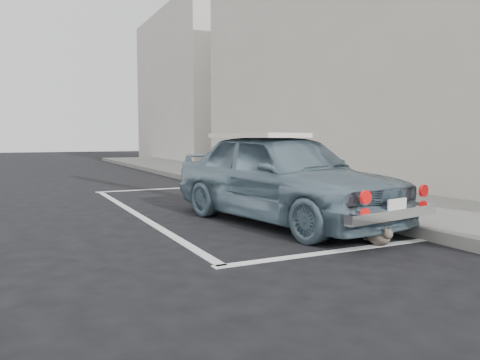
# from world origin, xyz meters

# --- Properties ---
(ground) EXTENTS (80.00, 80.00, 0.00)m
(ground) POSITION_xyz_m (0.00, 0.00, 0.00)
(ground) COLOR black
(ground) RESTS_ON ground
(sidewalk) EXTENTS (2.80, 40.00, 0.15)m
(sidewalk) POSITION_xyz_m (3.20, 2.00, 0.07)
(sidewalk) COLOR slate
(sidewalk) RESTS_ON ground
(shop_building) EXTENTS (3.50, 18.00, 7.00)m
(shop_building) POSITION_xyz_m (6.33, 4.00, 3.49)
(shop_building) COLOR beige
(shop_building) RESTS_ON ground
(building_far) EXTENTS (3.50, 10.00, 8.00)m
(building_far) POSITION_xyz_m (6.35, 20.00, 4.00)
(building_far) COLOR beige
(building_far) RESTS_ON ground
(pline_rear) EXTENTS (3.00, 0.12, 0.01)m
(pline_rear) POSITION_xyz_m (0.50, -0.50, 0.00)
(pline_rear) COLOR silver
(pline_rear) RESTS_ON ground
(pline_front) EXTENTS (3.00, 0.12, 0.01)m
(pline_front) POSITION_xyz_m (0.50, 6.50, 0.00)
(pline_front) COLOR silver
(pline_front) RESTS_ON ground
(pline_side) EXTENTS (0.12, 7.00, 0.01)m
(pline_side) POSITION_xyz_m (-0.90, 3.00, 0.00)
(pline_side) COLOR silver
(pline_side) RESTS_ON ground
(retro_coupe) EXTENTS (2.26, 4.23, 1.37)m
(retro_coupe) POSITION_xyz_m (0.89, 1.34, 0.69)
(retro_coupe) COLOR slate
(retro_coupe) RESTS_ON ground
(cat) EXTENTS (0.21, 0.46, 0.24)m
(cat) POSITION_xyz_m (1.11, -0.49, 0.11)
(cat) COLOR brown
(cat) RESTS_ON ground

